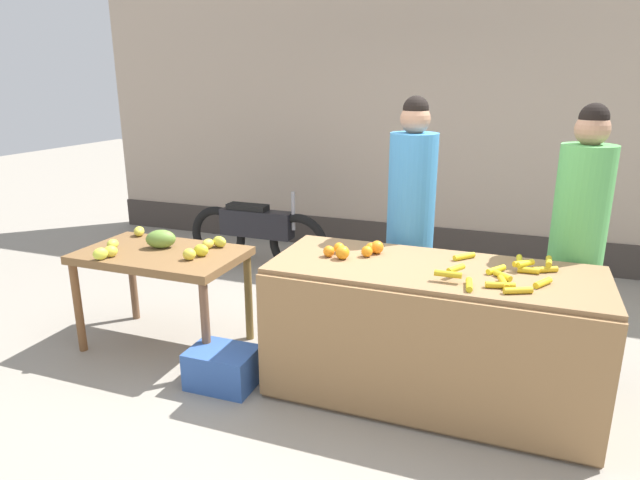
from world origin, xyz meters
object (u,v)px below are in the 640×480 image
at_px(vendor_woman_blue_shirt, 410,227).
at_px(vendor_woman_green_shirt, 576,246).
at_px(parked_motorcycle, 257,233).
at_px(produce_crate, 223,368).
at_px(produce_sack, 310,288).

relative_size(vendor_woman_blue_shirt, vendor_woman_green_shirt, 1.02).
height_order(vendor_woman_blue_shirt, parked_motorcycle, vendor_woman_blue_shirt).
distance_m(vendor_woman_green_shirt, produce_crate, 2.47).
bearing_deg(vendor_woman_blue_shirt, vendor_woman_green_shirt, -2.37).
xyz_separation_m(parked_motorcycle, produce_crate, (0.85, -2.20, -0.27)).
bearing_deg(vendor_woman_green_shirt, parked_motorcycle, 157.55).
relative_size(produce_crate, produce_sack, 0.81).
relative_size(vendor_woman_blue_shirt, produce_crate, 4.25).
height_order(vendor_woman_green_shirt, produce_sack, vendor_woman_green_shirt).
distance_m(produce_crate, produce_sack, 1.24).
xyz_separation_m(parked_motorcycle, produce_sack, (1.00, -0.97, -0.13)).
height_order(vendor_woman_green_shirt, produce_crate, vendor_woman_green_shirt).
bearing_deg(vendor_woman_green_shirt, produce_crate, -155.45).
bearing_deg(produce_crate, produce_sack, 83.16).
bearing_deg(vendor_woman_blue_shirt, produce_sack, 166.37).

